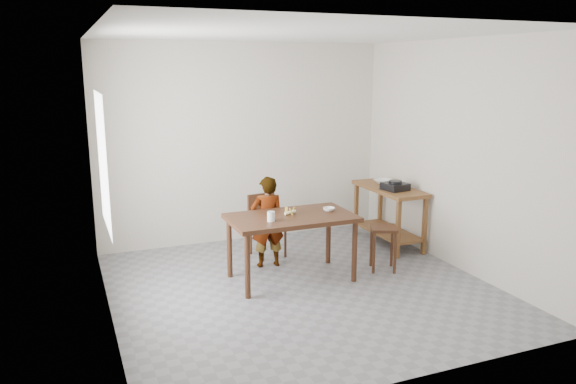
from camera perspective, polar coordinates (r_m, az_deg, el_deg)
name	(u,v)px	position (r m, az deg, el deg)	size (l,w,h in m)	color
floor	(302,290)	(6.25, 1.41, -9.91)	(4.00, 4.00, 0.04)	slate
ceiling	(303,31)	(5.78, 1.56, 16.03)	(4.00, 4.00, 0.04)	white
wall_back	(243,143)	(7.74, -4.56, 4.96)	(4.00, 0.04, 2.70)	beige
wall_front	(415,213)	(4.14, 12.80, -2.05)	(4.00, 0.04, 2.70)	beige
wall_left	(100,182)	(5.39, -18.58, 0.99)	(0.04, 4.00, 2.70)	beige
wall_right	(459,156)	(6.92, 17.02, 3.54)	(0.04, 4.00, 2.70)	beige
window_pane	(103,162)	(5.57, -18.32, 2.93)	(0.02, 1.10, 1.30)	white
dining_table	(291,248)	(6.37, 0.34, -5.67)	(1.40, 0.80, 0.75)	#3D2112
prep_counter	(389,216)	(7.73, 10.18, -2.38)	(0.50, 1.20, 0.80)	brown
child	(267,222)	(6.74, -2.12, -3.05)	(0.41, 0.27, 1.11)	white
dining_chair	(268,226)	(7.15, -2.07, -3.48)	(0.38, 0.38, 0.79)	#3D2112
stool	(383,248)	(6.79, 9.63, -5.67)	(0.30, 0.30, 0.53)	#3D2112
glass_tumbler	(271,216)	(6.03, -1.73, -2.49)	(0.09, 0.09, 0.11)	white
small_bowl	(329,209)	(6.47, 4.16, -1.77)	(0.14, 0.14, 0.04)	white
banana	(290,212)	(6.31, 0.23, -2.04)	(0.16, 0.12, 0.06)	yellow
serving_bowl	(383,181)	(7.83, 9.66, 1.06)	(0.24, 0.24, 0.06)	white
gas_burner	(395,186)	(7.45, 10.83, 0.56)	(0.28, 0.28, 0.09)	black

